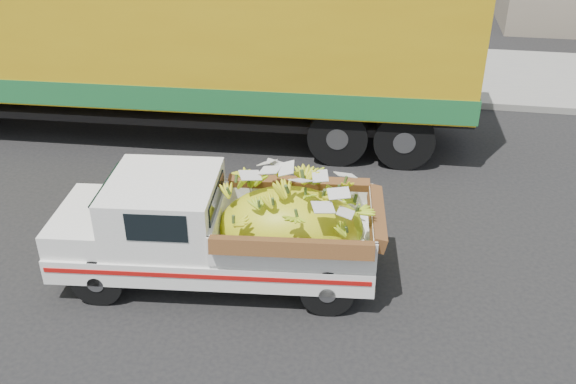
# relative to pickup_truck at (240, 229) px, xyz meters

# --- Properties ---
(ground) EXTENTS (100.00, 100.00, 0.00)m
(ground) POSITION_rel_pickup_truck_xyz_m (-1.94, -0.55, -0.80)
(ground) COLOR black
(ground) RESTS_ON ground
(curb) EXTENTS (60.00, 0.25, 0.15)m
(curb) POSITION_rel_pickup_truck_xyz_m (-1.94, 7.04, -0.72)
(curb) COLOR gray
(curb) RESTS_ON ground
(sidewalk) EXTENTS (60.00, 4.00, 0.14)m
(sidewalk) POSITION_rel_pickup_truck_xyz_m (-1.94, 9.14, -0.73)
(sidewalk) COLOR gray
(sidewalk) RESTS_ON ground
(pickup_truck) EXTENTS (4.37, 1.96, 1.49)m
(pickup_truck) POSITION_rel_pickup_truck_xyz_m (0.00, 0.00, 0.00)
(pickup_truck) COLOR black
(pickup_truck) RESTS_ON ground
(semi_trailer) EXTENTS (12.03, 3.00, 3.80)m
(semi_trailer) POSITION_rel_pickup_truck_xyz_m (-2.57, 4.59, 1.32)
(semi_trailer) COLOR black
(semi_trailer) RESTS_ON ground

